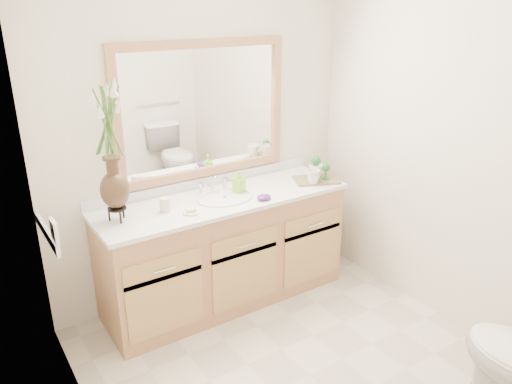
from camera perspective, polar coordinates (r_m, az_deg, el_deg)
floor at (r=3.26m, az=6.14°, el=-20.08°), size 2.60×2.60×0.00m
wall_back at (r=3.66m, az=-6.08°, el=6.18°), size 2.40×0.02×2.40m
wall_left at (r=2.12m, az=-18.75°, el=-6.43°), size 0.02×2.60×2.40m
wall_right at (r=3.49m, az=22.45°, el=3.92°), size 0.02×2.60×2.40m
vanity at (r=3.72m, az=-3.56°, el=-6.76°), size 1.80×0.55×0.80m
counter at (r=3.54m, az=-3.71°, el=-0.82°), size 1.84×0.57×0.03m
sink at (r=3.54m, az=-3.55°, el=-1.50°), size 0.38×0.34×0.23m
mirror at (r=3.59m, az=-6.05°, el=9.26°), size 1.32×0.04×0.97m
switch_plate at (r=2.89m, az=-22.06°, el=-4.12°), size 0.02×0.12×0.12m
flower_vase at (r=3.09m, az=-16.53°, el=6.90°), size 0.21×0.21×0.87m
tumbler at (r=3.34m, az=-10.35°, el=-1.42°), size 0.07×0.07×0.09m
soap_dish at (r=3.29m, az=-7.44°, el=-2.26°), size 0.11×0.11×0.03m
soap_bottle at (r=3.60m, az=-1.96°, el=1.06°), size 0.09×0.09×0.14m
purple_dish at (r=3.48m, az=0.90°, el=-0.59°), size 0.12×0.11×0.04m
tray at (r=3.87m, az=6.91°, el=1.39°), size 0.39×0.33×0.02m
mug_left at (r=3.77m, az=6.53°, el=1.84°), size 0.12×0.11×0.11m
mug_right at (r=3.88m, az=6.88°, el=2.42°), size 0.12×0.12×0.11m
goblet_front at (r=3.84m, az=8.01°, el=2.70°), size 0.06×0.06×0.13m
goblet_back at (r=3.92m, az=6.88°, el=3.43°), size 0.07×0.07×0.16m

